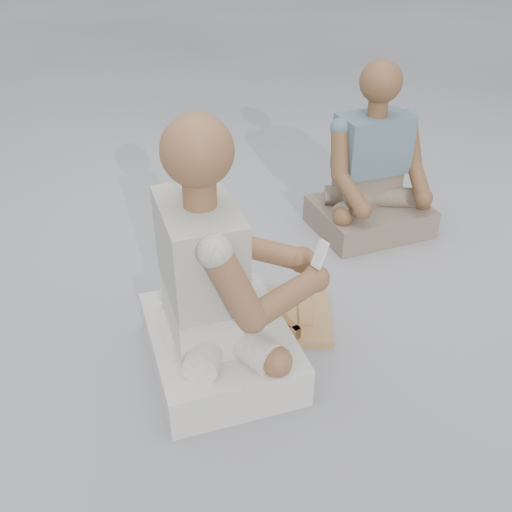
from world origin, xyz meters
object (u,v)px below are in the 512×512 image
object	(u,v)px
carved_panel	(267,316)
craftsman	(216,292)
tool_tray	(227,332)
companion	(372,178)

from	to	relation	value
carved_panel	craftsman	bearing A→B (deg)	-140.41
carved_panel	tool_tray	size ratio (longest dim) A/B	0.96
carved_panel	companion	size ratio (longest dim) A/B	0.61
tool_tray	companion	xyz separation A→B (m)	(0.96, 0.75, 0.24)
tool_tray	craftsman	bearing A→B (deg)	-116.89
tool_tray	craftsman	world-z (taller)	craftsman
companion	craftsman	bearing A→B (deg)	33.38
carved_panel	tool_tray	distance (m)	0.23
carved_panel	craftsman	distance (m)	0.47
carved_panel	companion	world-z (taller)	companion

